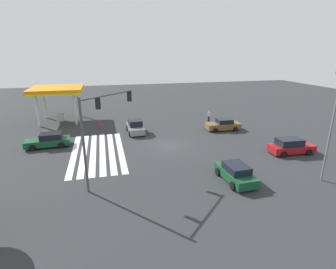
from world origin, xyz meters
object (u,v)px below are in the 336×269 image
at_px(car_4, 49,140).
at_px(fire_hydrant, 100,127).
at_px(car_0, 223,125).
at_px(pedestrian, 209,116).
at_px(car_3, 291,146).
at_px(car_1, 135,127).
at_px(car_2, 236,173).
at_px(street_light_pole_a, 333,119).
at_px(traffic_signal_mast, 98,122).

xyz_separation_m(car_4, fire_hydrant, (-5.48, 5.50, -0.29)).
distance_m(car_0, pedestrian, 4.61).
bearing_deg(car_3, car_1, 145.97).
distance_m(car_2, car_4, 20.54).
bearing_deg(street_light_pole_a, fire_hydrant, -137.73).
bearing_deg(pedestrian, traffic_signal_mast, -0.47).
xyz_separation_m(car_3, street_light_pole_a, (5.88, -1.58, 4.48)).
bearing_deg(pedestrian, car_3, 57.17).
relative_size(car_3, street_light_pole_a, 0.53).
distance_m(car_4, fire_hydrant, 7.77).
relative_size(car_1, car_4, 0.88).
bearing_deg(street_light_pole_a, car_1, -141.93).
distance_m(car_2, fire_hydrant, 20.94).
height_order(car_1, car_2, car_1).
relative_size(car_4, pedestrian, 2.93).
height_order(car_0, fire_hydrant, car_0).
relative_size(car_4, street_light_pole_a, 0.54).
height_order(car_0, car_2, car_0).
bearing_deg(pedestrian, car_4, -30.73).
relative_size(car_2, car_4, 0.88).
bearing_deg(car_3, street_light_pole_a, -102.39).
bearing_deg(pedestrian, fire_hydrant, -44.52).
relative_size(car_4, fire_hydrant, 5.56).
height_order(car_3, fire_hydrant, car_3).
relative_size(car_1, pedestrian, 2.57).
distance_m(traffic_signal_mast, car_0, 20.19).
relative_size(car_3, fire_hydrant, 5.48).
distance_m(traffic_signal_mast, fire_hydrant, 16.39).
xyz_separation_m(car_2, car_4, (-12.43, -16.34, 0.02)).
relative_size(car_1, fire_hydrant, 4.89).
bearing_deg(car_3, car_4, 164.34).
bearing_deg(pedestrian, car_2, 28.06).
bearing_deg(pedestrian, street_light_pole_a, 48.93).
bearing_deg(street_light_pole_a, car_4, -121.18).
xyz_separation_m(traffic_signal_mast, street_light_pole_a, (3.89, 17.55, 0.11)).
height_order(street_light_pole_a, fire_hydrant, street_light_pole_a).
relative_size(street_light_pole_a, fire_hydrant, 10.26).
relative_size(car_1, car_2, 1.00).
bearing_deg(traffic_signal_mast, pedestrian, 0.57).
bearing_deg(car_0, car_4, 7.09).
xyz_separation_m(traffic_signal_mast, fire_hydrant, (-15.70, -0.26, -4.69)).
bearing_deg(car_2, traffic_signal_mast, 76.23).
bearing_deg(car_3, fire_hydrant, 147.37).
xyz_separation_m(car_1, street_light_pole_a, (16.92, 13.26, 4.44)).
xyz_separation_m(car_2, pedestrian, (-18.34, 5.23, 0.21)).
bearing_deg(car_4, fire_hydrant, -138.45).
relative_size(car_3, car_4, 0.99).
height_order(traffic_signal_mast, car_4, traffic_signal_mast).
bearing_deg(car_0, car_3, 111.88).
height_order(car_4, pedestrian, pedestrian).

